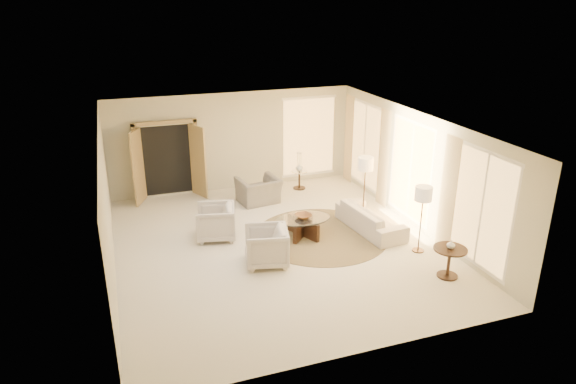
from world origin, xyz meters
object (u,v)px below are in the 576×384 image
object	(u,v)px
floor_lamp_near	(366,166)
floor_lamp_far	(423,197)
bowl	(303,216)
side_vase	(299,167)
end_table	(449,257)
armchair_left	(216,220)
coffee_table	(303,225)
side_table	(299,178)
sofa	(371,219)
end_vase	(451,245)
armchair_right	(266,244)
accent_chair	(259,186)

from	to	relation	value
floor_lamp_near	floor_lamp_far	xyz separation A→B (m)	(0.29, -2.10, -0.06)
bowl	side_vase	bearing A→B (deg)	71.31
end_table	floor_lamp_near	world-z (taller)	floor_lamp_near
bowl	armchair_left	bearing A→B (deg)	163.09
armchair_left	bowl	size ratio (longest dim) A/B	2.38
coffee_table	floor_lamp_far	xyz separation A→B (m)	(2.14, -1.53, 1.00)
coffee_table	side_vase	size ratio (longest dim) A/B	6.52
coffee_table	side_table	world-z (taller)	side_table
sofa	end_vase	xyz separation A→B (m)	(0.44, -2.48, 0.42)
armchair_right	side_vase	xyz separation A→B (m)	(2.22, 4.01, 0.21)
armchair_right	floor_lamp_far	world-z (taller)	floor_lamp_far
floor_lamp_near	end_table	bearing A→B (deg)	-85.83
bowl	side_vase	size ratio (longest dim) A/B	1.63
armchair_left	end_vase	xyz separation A→B (m)	(4.03, -3.27, 0.27)
armchair_left	accent_chair	xyz separation A→B (m)	(1.55, 1.79, 0.03)
accent_chair	end_table	size ratio (longest dim) A/B	1.60
end_table	coffee_table	bearing A→B (deg)	127.85
armchair_right	side_vase	world-z (taller)	armchair_right
armchair_left	floor_lamp_near	xyz separation A→B (m)	(3.79, -0.02, 0.91)
end_vase	coffee_table	bearing A→B (deg)	127.85
sofa	side_table	world-z (taller)	sofa
side_vase	end_vase	bearing A→B (deg)	-79.55
end_table	end_vase	xyz separation A→B (m)	(0.00, 0.00, 0.28)
armchair_right	end_table	xyz separation A→B (m)	(3.28, -1.71, -0.01)
armchair_left	side_vase	bearing A→B (deg)	142.35
end_vase	armchair_right	bearing A→B (deg)	152.43
side_table	floor_lamp_far	distance (m)	4.81
armchair_right	floor_lamp_far	xyz separation A→B (m)	(3.33, -0.56, 0.85)
end_table	floor_lamp_far	bearing A→B (deg)	87.33
coffee_table	floor_lamp_far	world-z (taller)	floor_lamp_far
side_table	end_vase	world-z (taller)	end_vase
floor_lamp_near	side_vase	size ratio (longest dim) A/B	6.97
sofa	armchair_left	xyz separation A→B (m)	(-3.59, 0.79, 0.15)
armchair_right	end_table	bearing A→B (deg)	74.91
side_table	floor_lamp_near	bearing A→B (deg)	-71.67
coffee_table	floor_lamp_near	world-z (taller)	floor_lamp_near
bowl	side_vase	distance (m)	3.22
end_vase	end_table	bearing A→B (deg)	0.00
sofa	coffee_table	world-z (taller)	sofa
side_vase	armchair_left	bearing A→B (deg)	-140.51
accent_chair	side_vase	xyz separation A→B (m)	(1.42, 0.66, 0.19)
floor_lamp_near	accent_chair	bearing A→B (deg)	141.08
floor_lamp_far	side_vase	distance (m)	4.75
floor_lamp_near	armchair_right	bearing A→B (deg)	-153.11
end_table	armchair_right	bearing A→B (deg)	152.43
side_vase	armchair_right	bearing A→B (deg)	-118.99
armchair_right	sofa	bearing A→B (deg)	117.66
accent_chair	bowl	distance (m)	2.41
accent_chair	coffee_table	size ratio (longest dim) A/B	0.72
armchair_left	armchair_right	distance (m)	1.73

